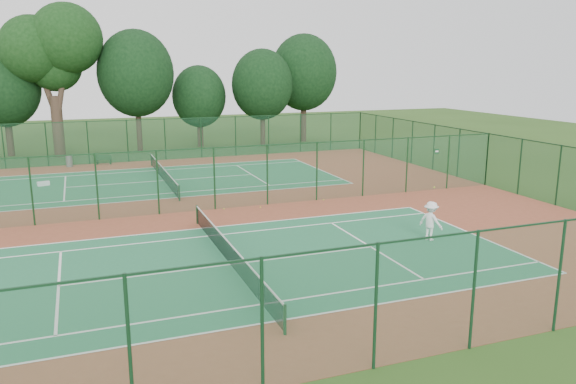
% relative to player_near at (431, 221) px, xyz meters
% --- Properties ---
extents(ground, '(120.00, 120.00, 0.00)m').
position_rel_player_near_xyz_m(ground, '(-9.43, 9.05, -0.92)').
color(ground, '#294B17').
rests_on(ground, ground).
extents(red_pad, '(40.00, 36.00, 0.01)m').
position_rel_player_near_xyz_m(red_pad, '(-9.43, 9.05, -0.92)').
color(red_pad, brown).
rests_on(red_pad, ground).
extents(court_near, '(23.77, 10.97, 0.01)m').
position_rel_player_near_xyz_m(court_near, '(-9.43, 0.05, -0.91)').
color(court_near, '#226C43').
rests_on(court_near, red_pad).
extents(court_far, '(23.77, 10.97, 0.01)m').
position_rel_player_near_xyz_m(court_far, '(-9.43, 18.05, -0.91)').
color(court_far, '#226B3F').
rests_on(court_far, red_pad).
extents(fence_north, '(40.00, 0.09, 3.50)m').
position_rel_player_near_xyz_m(fence_north, '(-9.43, 27.05, 0.84)').
color(fence_north, '#18482D').
rests_on(fence_north, ground).
extents(fence_south, '(40.00, 0.09, 3.50)m').
position_rel_player_near_xyz_m(fence_south, '(-9.43, -8.95, 0.84)').
color(fence_south, '#1C5433').
rests_on(fence_south, ground).
extents(fence_east, '(0.09, 36.00, 3.50)m').
position_rel_player_near_xyz_m(fence_east, '(10.57, 9.05, 0.84)').
color(fence_east, '#1A5030').
rests_on(fence_east, ground).
extents(fence_divider, '(40.00, 0.09, 3.50)m').
position_rel_player_near_xyz_m(fence_divider, '(-9.43, 9.05, 0.84)').
color(fence_divider, '#1A4F30').
rests_on(fence_divider, ground).
extents(tennis_net_near, '(0.10, 12.90, 0.97)m').
position_rel_player_near_xyz_m(tennis_net_near, '(-9.43, 0.05, -0.38)').
color(tennis_net_near, '#163E20').
rests_on(tennis_net_near, ground).
extents(tennis_net_far, '(0.10, 12.90, 0.97)m').
position_rel_player_near_xyz_m(tennis_net_far, '(-9.43, 18.05, -0.38)').
color(tennis_net_far, '#163C21').
rests_on(tennis_net_far, ground).
extents(player_near, '(1.09, 1.34, 1.81)m').
position_rel_player_near_xyz_m(player_near, '(0.00, 0.00, 0.00)').
color(player_near, white).
rests_on(player_near, court_near).
extents(trash_bin, '(0.52, 0.52, 0.92)m').
position_rel_player_near_xyz_m(trash_bin, '(-15.56, 26.30, -0.45)').
color(trash_bin, slate).
rests_on(trash_bin, red_pad).
extents(bench, '(1.35, 0.75, 0.80)m').
position_rel_player_near_xyz_m(bench, '(-12.98, 26.48, -0.50)').
color(bench, '#123517').
rests_on(bench, red_pad).
extents(kit_bag, '(0.81, 0.48, 0.29)m').
position_rel_player_near_xyz_m(kit_bag, '(-17.16, 19.19, -0.77)').
color(kit_bag, white).
rests_on(kit_bag, red_pad).
extents(stray_ball_a, '(0.07, 0.07, 0.07)m').
position_rel_player_near_xyz_m(stray_ball_a, '(-5.44, 8.47, -0.88)').
color(stray_ball_a, yellow).
rests_on(stray_ball_a, red_pad).
extents(stray_ball_b, '(0.07, 0.07, 0.07)m').
position_rel_player_near_xyz_m(stray_ball_b, '(-1.38, 8.82, -0.88)').
color(stray_ball_b, '#B5CF30').
rests_on(stray_ball_b, red_pad).
extents(stray_ball_c, '(0.07, 0.07, 0.07)m').
position_rel_player_near_xyz_m(stray_ball_c, '(-7.44, 8.82, -0.88)').
color(stray_ball_c, '#AEC92E').
rests_on(stray_ball_c, red_pad).
extents(big_tree, '(8.51, 6.23, 13.07)m').
position_rel_player_near_xyz_m(big_tree, '(-16.25, 32.32, 8.33)').
color(big_tree, '#3C2B21').
rests_on(big_tree, ground).
extents(evergreen_row, '(39.00, 5.00, 12.00)m').
position_rel_player_near_xyz_m(evergreen_row, '(-8.93, 33.30, -0.92)').
color(evergreen_row, black).
rests_on(evergreen_row, ground).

